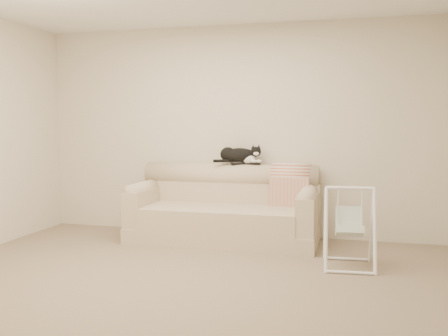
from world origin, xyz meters
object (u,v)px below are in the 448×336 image
object	(u,v)px
sofa	(225,211)
tuxedo_cat	(239,155)
remote_b	(254,164)
baby_swing	(349,227)
remote_a	(238,163)

from	to	relation	value
sofa	tuxedo_cat	bearing A→B (deg)	63.52
sofa	remote_b	xyz separation A→B (m)	(0.30, 0.23, 0.56)
remote_b	tuxedo_cat	distance (m)	0.21
baby_swing	sofa	bearing A→B (deg)	151.50
tuxedo_cat	baby_swing	distance (m)	1.79
tuxedo_cat	baby_swing	bearing A→B (deg)	-37.73
remote_a	tuxedo_cat	bearing A→B (deg)	54.91
sofa	remote_b	size ratio (longest dim) A/B	12.62
sofa	remote_a	size ratio (longest dim) A/B	12.03
sofa	baby_swing	distance (m)	1.65
sofa	remote_b	distance (m)	0.67
sofa	baby_swing	world-z (taller)	sofa
remote_a	tuxedo_cat	size ratio (longest dim) A/B	0.31
remote_a	baby_swing	size ratio (longest dim) A/B	0.23
remote_b	tuxedo_cat	bearing A→B (deg)	177.54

